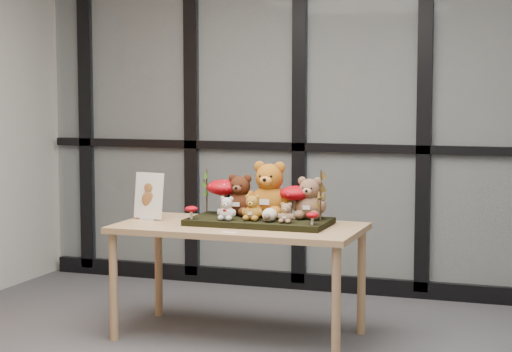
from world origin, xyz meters
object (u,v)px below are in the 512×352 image
at_px(plush_cream_hedgehog, 270,214).
at_px(mushroom_back_right, 296,200).
at_px(bear_tan_back, 310,196).
at_px(bear_small_yellow, 252,206).
at_px(mushroom_front_left, 191,212).
at_px(display_table, 239,236).
at_px(diorama_tray, 259,222).
at_px(mushroom_front_right, 312,218).
at_px(bear_white_bow, 227,207).
at_px(bear_beige_small, 286,212).
at_px(bear_brown_medium, 240,193).
at_px(mushroom_back_left, 224,195).
at_px(sign_holder, 149,198).
at_px(bear_pooh_yellow, 270,186).

bearing_deg(plush_cream_hedgehog, mushroom_back_right, 63.27).
relative_size(bear_tan_back, bear_small_yellow, 1.64).
bearing_deg(mushroom_front_left, display_table, 19.64).
bearing_deg(diorama_tray, mushroom_front_right, -19.63).
distance_m(bear_white_bow, bear_beige_small, 0.36).
bearing_deg(bear_white_bow, bear_brown_medium, 88.57).
relative_size(diorama_tray, bear_brown_medium, 3.01).
relative_size(display_table, plush_cream_hedgehog, 16.37).
bearing_deg(plush_cream_hedgehog, mushroom_back_left, 149.39).
bearing_deg(bear_tan_back, bear_white_bow, -154.55).
bearing_deg(display_table, mushroom_back_right, 25.55).
bearing_deg(bear_white_bow, bear_small_yellow, 14.26).
relative_size(bear_white_bow, sign_holder, 0.53).
xyz_separation_m(bear_small_yellow, bear_beige_small, (0.21, -0.03, -0.02)).
distance_m(display_table, plush_cream_hedgehog, 0.26).
xyz_separation_m(display_table, bear_tan_back, (0.39, 0.15, 0.24)).
distance_m(bear_white_bow, mushroom_back_left, 0.26).
bearing_deg(mushroom_front_left, bear_white_bow, 7.70).
bearing_deg(mushroom_front_right, bear_beige_small, 173.79).
bearing_deg(display_table, bear_brown_medium, 107.45).
xyz_separation_m(bear_beige_small, mushroom_back_right, (-0.00, 0.20, 0.04)).
height_order(mushroom_back_right, mushroom_front_left, mushroom_back_right).
bearing_deg(diorama_tray, bear_small_yellow, -99.89).
relative_size(bear_pooh_yellow, bear_small_yellow, 2.21).
height_order(bear_pooh_yellow, sign_holder, bear_pooh_yellow).
bearing_deg(plush_cream_hedgehog, bear_small_yellow, 169.92).
distance_m(bear_beige_small, sign_holder, 0.90).
xyz_separation_m(bear_brown_medium, bear_beige_small, (0.35, -0.20, -0.07)).
xyz_separation_m(bear_beige_small, mushroom_front_right, (0.16, -0.02, -0.03)).
bearing_deg(sign_holder, mushroom_back_right, 18.22).
xyz_separation_m(bear_brown_medium, mushroom_back_left, (-0.11, 0.02, -0.02)).
bearing_deg(mushroom_back_left, sign_holder, -160.49).
distance_m(bear_pooh_yellow, bear_beige_small, 0.28).
bearing_deg(mushroom_back_left, bear_pooh_yellow, -5.17).
height_order(bear_pooh_yellow, bear_white_bow, bear_pooh_yellow).
bearing_deg(bear_beige_small, bear_white_bow, -178.56).
height_order(mushroom_back_left, mushroom_back_right, mushroom_back_left).
relative_size(plush_cream_hedgehog, mushroom_back_left, 0.38).
xyz_separation_m(bear_pooh_yellow, bear_tan_back, (0.25, 0.01, -0.05)).
relative_size(bear_white_bow, mushroom_back_right, 0.72).
bearing_deg(bear_beige_small, mushroom_back_left, 154.36).
relative_size(bear_pooh_yellow, bear_beige_small, 2.85).
relative_size(bear_tan_back, mushroom_front_right, 3.48).
height_order(bear_pooh_yellow, bear_beige_small, bear_pooh_yellow).
height_order(bear_brown_medium, bear_white_bow, bear_brown_medium).
xyz_separation_m(bear_small_yellow, mushroom_back_left, (-0.25, 0.20, 0.03)).
xyz_separation_m(bear_brown_medium, bear_tan_back, (0.44, -0.00, -0.00)).
xyz_separation_m(mushroom_back_right, mushroom_front_left, (-0.57, -0.24, -0.06)).
bearing_deg(mushroom_front_right, bear_pooh_yellow, 146.66).
distance_m(display_table, bear_beige_small, 0.35).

